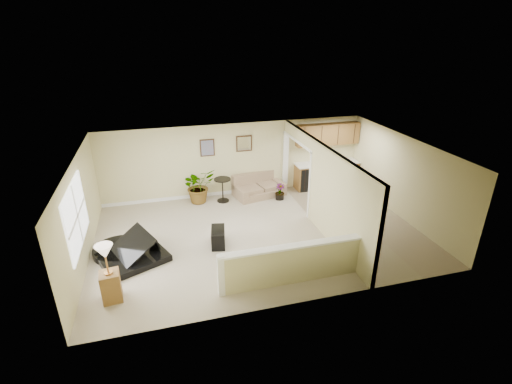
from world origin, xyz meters
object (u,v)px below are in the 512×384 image
object	(u,v)px
small_plant	(280,193)
lamp_stand	(109,277)
piano_bench	(218,237)
palm_plant	(199,186)
loveseat	(259,185)
piano	(129,237)
accent_table	(223,187)

from	to	relation	value
small_plant	lamp_stand	world-z (taller)	lamp_stand
piano_bench	palm_plant	xyz separation A→B (m)	(-0.14, 2.87, 0.34)
piano_bench	small_plant	world-z (taller)	small_plant
loveseat	small_plant	xyz separation A→B (m)	(0.59, -0.56, -0.13)
piano_bench	loveseat	world-z (taller)	loveseat
piano	small_plant	size ratio (longest dim) A/B	3.88
piano	accent_table	xyz separation A→B (m)	(2.87, 2.71, -0.08)
loveseat	small_plant	distance (m)	0.82
palm_plant	lamp_stand	xyz separation A→B (m)	(-2.43, -4.46, 0.00)
piano_bench	palm_plant	bearing A→B (deg)	92.84
accent_table	small_plant	bearing A→B (deg)	-10.65
piano	lamp_stand	bearing A→B (deg)	-126.04
loveseat	palm_plant	world-z (taller)	palm_plant
piano_bench	loveseat	size ratio (longest dim) A/B	0.37
piano_bench	palm_plant	size ratio (longest dim) A/B	0.53
piano	accent_table	size ratio (longest dim) A/B	2.68
loveseat	lamp_stand	world-z (taller)	lamp_stand
piano_bench	accent_table	distance (m)	2.79
palm_plant	small_plant	distance (m)	2.74
accent_table	piano_bench	bearing A→B (deg)	-103.15
piano_bench	palm_plant	world-z (taller)	palm_plant
palm_plant	piano	bearing A→B (deg)	-126.01
loveseat	lamp_stand	size ratio (longest dim) A/B	1.40
piano	palm_plant	distance (m)	3.56
piano	loveseat	xyz separation A→B (m)	(4.18, 2.92, -0.23)
piano_bench	accent_table	size ratio (longest dim) A/B	0.86
piano	piano_bench	distance (m)	2.27
piano	lamp_stand	distance (m)	1.62
small_plant	accent_table	bearing A→B (deg)	169.35
small_plant	piano	bearing A→B (deg)	-153.71
small_plant	loveseat	bearing A→B (deg)	136.22
palm_plant	lamp_stand	distance (m)	5.08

